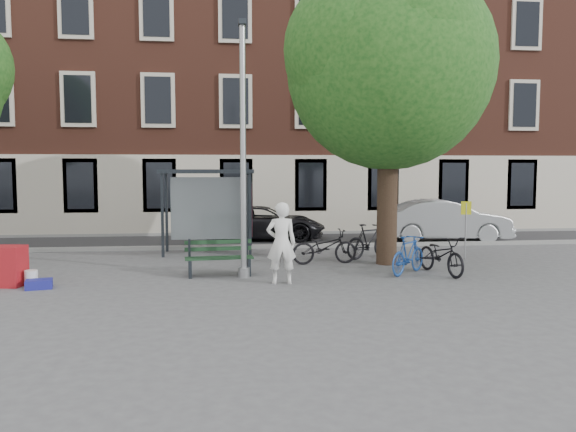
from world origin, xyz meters
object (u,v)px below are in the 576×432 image
at_px(bike_b, 408,255).
at_px(car_dark, 264,223).
at_px(bench, 219,260).
at_px(bike_c, 441,255).
at_px(lamppost, 243,162).
at_px(bike_d, 369,241).
at_px(notice_sign, 466,219).
at_px(painter, 281,243).
at_px(red_stand, 3,266).
at_px(bus_shelter, 220,192).
at_px(car_silver, 444,221).
at_px(bike_a, 324,247).

relative_size(bike_b, car_dark, 0.36).
bearing_deg(bench, bike_c, -9.75).
relative_size(lamppost, bike_d, 3.56).
relative_size(bike_b, notice_sign, 0.96).
distance_m(bike_b, notice_sign, 3.22).
bearing_deg(painter, bench, -39.42).
bearing_deg(painter, bike_d, -131.04).
bearing_deg(car_dark, red_stand, 145.86).
distance_m(bus_shelter, bike_b, 6.44).
xyz_separation_m(painter, car_dark, (0.17, 8.17, -0.31)).
bearing_deg(bike_c, car_silver, 54.55).
xyz_separation_m(bench, red_stand, (-4.81, -0.74, 0.06)).
bearing_deg(bike_a, bench, 110.15).
distance_m(car_dark, notice_sign, 7.65).
bearing_deg(painter, bike_a, -119.72).
distance_m(lamppost, painter, 2.21).
bearing_deg(bike_b, red_stand, 48.33).
bearing_deg(bike_a, car_silver, -55.68).
height_order(bus_shelter, bench, bus_shelter).
bearing_deg(bike_d, bike_b, 159.66).
xyz_separation_m(lamppost, painter, (0.83, -0.88, -1.85)).
relative_size(bike_d, notice_sign, 1.01).
bearing_deg(bike_d, car_dark, 2.38).
relative_size(bike_a, bike_c, 0.98).
bearing_deg(notice_sign, bench, -155.44).
distance_m(painter, red_stand, 6.27).
distance_m(bus_shelter, red_stand, 6.78).
relative_size(bike_c, bike_d, 1.09).
relative_size(bus_shelter, red_stand, 3.17).
relative_size(lamppost, bench, 3.58).
bearing_deg(bike_d, bike_a, 91.42).
relative_size(bike_d, red_stand, 1.91).
bearing_deg(bike_b, car_dark, -21.13).
bearing_deg(bike_d, bench, 89.13).
bearing_deg(bus_shelter, bench, -89.87).
xyz_separation_m(bike_a, bike_d, (1.49, 0.83, 0.04)).
bearing_deg(bike_c, red_stand, 168.69).
bearing_deg(notice_sign, bike_b, -128.43).
distance_m(bike_d, car_dark, 5.52).
xyz_separation_m(painter, bike_b, (3.28, 0.83, -0.45)).
distance_m(bike_b, bike_c, 0.82).
relative_size(car_dark, notice_sign, 2.67).
bearing_deg(bike_a, car_dark, 7.40).
bearing_deg(lamppost, bike_c, -1.72).
bearing_deg(bike_d, bus_shelter, 42.23).
relative_size(car_dark, red_stand, 5.03).
height_order(bike_a, red_stand, bike_a).
bearing_deg(bike_b, notice_sign, -93.57).
distance_m(bike_a, bike_d, 1.70).
xyz_separation_m(lamppost, car_silver, (7.46, 6.00, -2.02)).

